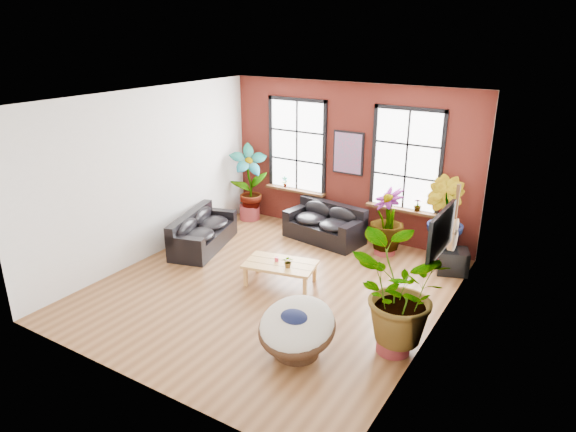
% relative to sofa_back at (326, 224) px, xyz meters
% --- Properties ---
extents(room, '(6.04, 6.54, 3.54)m').
position_rel_sofa_back_xyz_m(room, '(0.23, -2.47, 1.37)').
color(room, brown).
rests_on(room, ground).
extents(sofa_back, '(1.90, 1.13, 0.82)m').
position_rel_sofa_back_xyz_m(sofa_back, '(0.00, 0.00, 0.00)').
color(sofa_back, black).
rests_on(sofa_back, ground).
extents(sofa_left, '(1.32, 2.11, 0.77)m').
position_rel_sofa_back_xyz_m(sofa_left, '(-2.14, -1.83, -0.02)').
color(sofa_left, black).
rests_on(sofa_left, ground).
extents(coffee_table, '(1.46, 1.02, 0.51)m').
position_rel_sofa_back_xyz_m(coffee_table, '(0.28, -2.38, 0.01)').
color(coffee_table, '#C89248').
rests_on(coffee_table, ground).
extents(papasan_chair, '(1.21, 1.23, 0.87)m').
position_rel_sofa_back_xyz_m(papasan_chair, '(1.69, -4.15, 0.08)').
color(papasan_chair, '#3E2616').
rests_on(papasan_chair, ground).
extents(poster, '(0.74, 0.06, 0.98)m').
position_rel_sofa_back_xyz_m(poster, '(0.23, 0.56, 1.58)').
color(poster, black).
rests_on(poster, room).
extents(tv_wall_unit, '(0.13, 1.86, 1.20)m').
position_rel_sofa_back_xyz_m(tv_wall_unit, '(3.16, -2.03, 1.17)').
color(tv_wall_unit, black).
rests_on(tv_wall_unit, room).
extents(media_box, '(0.73, 0.67, 0.49)m').
position_rel_sofa_back_xyz_m(media_box, '(2.94, -0.20, -0.13)').
color(media_box, black).
rests_on(media_box, ground).
extents(pot_back_left, '(0.64, 0.64, 0.37)m').
position_rel_sofa_back_xyz_m(pot_back_left, '(-2.27, 0.18, -0.19)').
color(pot_back_left, maroon).
rests_on(pot_back_left, ground).
extents(pot_back_right, '(0.65, 0.65, 0.36)m').
position_rel_sofa_back_xyz_m(pot_back_right, '(2.55, 0.20, -0.19)').
color(pot_back_right, maroon).
rests_on(pot_back_right, ground).
extents(pot_right_wall, '(0.62, 0.62, 0.37)m').
position_rel_sofa_back_xyz_m(pot_right_wall, '(2.90, -3.34, -0.19)').
color(pot_right_wall, maroon).
rests_on(pot_right_wall, ground).
extents(pot_mid, '(0.54, 0.54, 0.33)m').
position_rel_sofa_back_xyz_m(pot_mid, '(1.46, -0.03, -0.21)').
color(pot_mid, maroon).
rests_on(pot_mid, ground).
extents(floor_plant_back_left, '(1.11, 1.11, 1.78)m').
position_rel_sofa_back_xyz_m(floor_plant_back_left, '(-2.23, 0.14, 0.67)').
color(floor_plant_back_left, '#144C20').
rests_on(floor_plant_back_left, ground).
extents(floor_plant_back_right, '(1.16, 1.13, 1.65)m').
position_rel_sofa_back_xyz_m(floor_plant_back_right, '(2.58, 0.17, 0.60)').
color(floor_plant_back_right, '#144C20').
rests_on(floor_plant_back_right, ground).
extents(floor_plant_right_wall, '(1.66, 1.51, 1.59)m').
position_rel_sofa_back_xyz_m(floor_plant_right_wall, '(2.87, -3.31, 0.58)').
color(floor_plant_right_wall, '#144C20').
rests_on(floor_plant_right_wall, ground).
extents(floor_plant_mid, '(1.04, 1.04, 1.33)m').
position_rel_sofa_back_xyz_m(floor_plant_mid, '(1.47, -0.04, 0.43)').
color(floor_plant_mid, '#144C20').
rests_on(floor_plant_mid, ground).
extents(table_plant, '(0.26, 0.25, 0.23)m').
position_rel_sofa_back_xyz_m(table_plant, '(0.51, -2.46, 0.17)').
color(table_plant, '#144C20').
rests_on(table_plant, coffee_table).
extents(sill_plant_left, '(0.17, 0.17, 0.27)m').
position_rel_sofa_back_xyz_m(sill_plant_left, '(-1.42, 0.51, 0.66)').
color(sill_plant_left, '#144C20').
rests_on(sill_plant_left, room).
extents(sill_plant_right, '(0.19, 0.19, 0.27)m').
position_rel_sofa_back_xyz_m(sill_plant_right, '(1.93, 0.51, 0.66)').
color(sill_plant_right, '#144C20').
rests_on(sill_plant_right, room).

